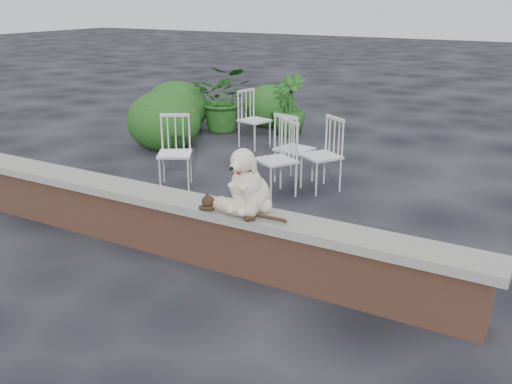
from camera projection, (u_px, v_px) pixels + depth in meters
The scene contains 13 objects.
ground at pixel (167, 249), 5.60m from camera, with size 60.00×60.00×0.00m, color black.
brick_wall at pixel (166, 226), 5.52m from camera, with size 6.00×0.30×0.50m, color brown.
capstone at pixel (164, 198), 5.42m from camera, with size 6.20×0.40×0.08m, color slate.
dog at pixel (251, 178), 4.89m from camera, with size 0.40×0.53×0.61m, color beige, non-canonical shape.
cat at pixel (235, 206), 4.87m from camera, with size 0.99×0.24×0.17m, color tan, non-canonical shape.
chair_c at pixel (294, 148), 7.49m from camera, with size 0.56×0.56×0.94m, color silver, non-canonical shape.
chair_e at pixel (254, 119), 9.21m from camera, with size 0.56×0.56×0.94m, color silver, non-canonical shape.
chair_a at pixel (175, 152), 7.27m from camera, with size 0.56×0.56×0.94m, color silver, non-canonical shape.
chair_d at pixel (321, 155), 7.16m from camera, with size 0.56×0.56×0.94m, color silver, non-canonical shape.
chair_b at pixel (276, 159), 6.98m from camera, with size 0.56×0.56×0.94m, color silver, non-canonical shape.
potted_plant_a at pixel (225, 98), 10.30m from camera, with size 1.08×0.94×1.21m, color #1B4012.
potted_plant_b at pixel (289, 105), 10.04m from camera, with size 0.61×0.61×1.08m, color #1B4012.
shrubbery at pixel (196, 112), 10.03m from camera, with size 2.48×3.37×0.98m.
Camera 1 is at (3.31, -3.98, 2.38)m, focal length 39.62 mm.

